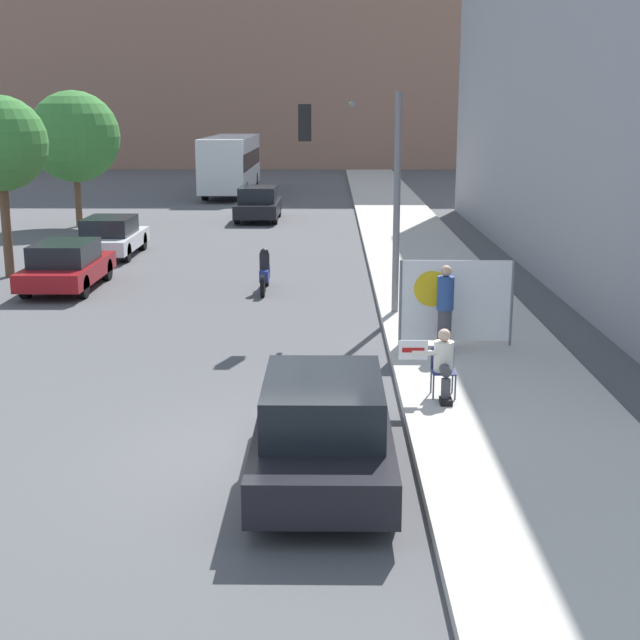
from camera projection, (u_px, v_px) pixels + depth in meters
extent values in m
plane|color=#4F4F51|center=(274.00, 458.00, 13.04)|extent=(160.00, 160.00, 0.00)
cube|color=#B7B2A8|center=(429.00, 271.00, 27.56)|extent=(3.65, 90.00, 0.18)
cylinder|color=#474C56|center=(433.00, 387.00, 15.07)|extent=(0.03, 0.03, 0.42)
cylinder|color=#474C56|center=(455.00, 388.00, 15.07)|extent=(0.03, 0.03, 0.42)
cylinder|color=#474C56|center=(431.00, 381.00, 15.43)|extent=(0.03, 0.03, 0.42)
cylinder|color=#474C56|center=(452.00, 381.00, 15.43)|extent=(0.03, 0.03, 0.42)
cube|color=navy|center=(443.00, 372.00, 15.20)|extent=(0.40, 0.40, 0.02)
cube|color=navy|center=(442.00, 358.00, 15.34)|extent=(0.40, 0.02, 0.38)
cylinder|color=#424247|center=(445.00, 369.00, 15.02)|extent=(0.18, 0.42, 0.18)
cylinder|color=#424247|center=(446.00, 391.00, 14.89)|extent=(0.16, 0.16, 0.42)
cube|color=black|center=(446.00, 401.00, 14.87)|extent=(0.20, 0.28, 0.10)
cylinder|color=silver|center=(444.00, 356.00, 15.17)|extent=(0.34, 0.34, 0.52)
sphere|color=beige|center=(444.00, 335.00, 15.08)|extent=(0.22, 0.22, 0.22)
cylinder|color=silver|center=(425.00, 353.00, 15.07)|extent=(0.45, 0.09, 0.09)
cube|color=white|center=(413.00, 350.00, 15.07)|extent=(0.50, 0.02, 0.34)
cube|color=#AD1414|center=(413.00, 350.00, 15.05)|extent=(0.38, 0.01, 0.08)
cylinder|color=#424247|center=(444.00, 330.00, 18.04)|extent=(0.28, 0.28, 0.86)
cylinder|color=navy|center=(445.00, 293.00, 17.86)|extent=(0.34, 0.34, 0.68)
sphere|color=tan|center=(446.00, 271.00, 17.75)|extent=(0.23, 0.23, 0.23)
cylinder|color=slate|center=(400.00, 303.00, 18.39)|extent=(0.06, 0.06, 1.79)
cylinder|color=slate|center=(512.00, 303.00, 18.36)|extent=(0.06, 0.06, 1.79)
cube|color=white|center=(456.00, 301.00, 18.37)|extent=(2.30, 0.02, 1.69)
cylinder|color=yellow|center=(432.00, 289.00, 18.29)|extent=(0.74, 0.01, 0.74)
cylinder|color=slate|center=(397.00, 204.00, 21.06)|extent=(0.16, 0.16, 5.21)
cylinder|color=slate|center=(352.00, 104.00, 20.54)|extent=(0.11, 2.17, 0.11)
cube|color=black|center=(305.00, 123.00, 20.64)|extent=(0.30, 0.30, 0.84)
sphere|color=green|center=(305.00, 135.00, 20.71)|extent=(0.18, 0.18, 0.18)
cube|color=black|center=(323.00, 440.00, 12.23)|extent=(1.83, 4.31, 0.57)
cube|color=black|center=(323.00, 402.00, 11.92)|extent=(1.58, 2.24, 0.66)
cylinder|color=black|center=(271.00, 422.00, 13.60)|extent=(0.22, 0.64, 0.64)
cylinder|color=black|center=(377.00, 423.00, 13.58)|extent=(0.22, 0.64, 0.64)
cylinder|color=black|center=(257.00, 497.00, 11.00)|extent=(0.22, 0.64, 0.64)
cylinder|color=black|center=(387.00, 498.00, 10.98)|extent=(0.22, 0.64, 0.64)
cube|color=maroon|center=(67.00, 271.00, 25.14)|extent=(1.77, 4.20, 0.49)
cube|color=black|center=(64.00, 253.00, 24.85)|extent=(1.53, 2.19, 0.60)
cylinder|color=black|center=(55.00, 269.00, 26.47)|extent=(0.22, 0.64, 0.64)
cylinder|color=black|center=(107.00, 269.00, 26.45)|extent=(0.22, 0.64, 0.64)
cylinder|color=black|center=(25.00, 287.00, 23.93)|extent=(0.22, 0.64, 0.64)
cylinder|color=black|center=(83.00, 287.00, 23.91)|extent=(0.22, 0.64, 0.64)
cube|color=silver|center=(112.00, 241.00, 30.77)|extent=(1.81, 4.19, 0.49)
cube|color=black|center=(109.00, 226.00, 30.48)|extent=(1.55, 2.18, 0.60)
cylinder|color=black|center=(99.00, 241.00, 32.08)|extent=(0.22, 0.64, 0.64)
cylinder|color=black|center=(142.00, 241.00, 32.07)|extent=(0.22, 0.64, 0.64)
cylinder|color=black|center=(79.00, 252.00, 29.56)|extent=(0.22, 0.64, 0.64)
cylinder|color=black|center=(126.00, 253.00, 29.54)|extent=(0.22, 0.64, 0.64)
cube|color=black|center=(258.00, 208.00, 40.44)|extent=(1.89, 4.41, 0.59)
cube|color=black|center=(258.00, 194.00, 40.12)|extent=(1.63, 2.29, 0.68)
cylinder|color=black|center=(243.00, 210.00, 41.83)|extent=(0.22, 0.64, 0.64)
cylinder|color=black|center=(278.00, 210.00, 41.81)|extent=(0.22, 0.64, 0.64)
cylinder|color=black|center=(237.00, 217.00, 39.18)|extent=(0.22, 0.64, 0.64)
cylinder|color=black|center=(275.00, 217.00, 39.16)|extent=(0.22, 0.64, 0.64)
cube|color=silver|center=(231.00, 162.00, 52.29)|extent=(2.49, 11.28, 2.92)
cube|color=black|center=(231.00, 159.00, 52.24)|extent=(2.51, 10.72, 0.94)
cylinder|color=black|center=(220.00, 181.00, 56.02)|extent=(0.30, 1.04, 1.04)
cylinder|color=black|center=(255.00, 181.00, 56.00)|extent=(0.30, 1.04, 1.04)
cylinder|color=black|center=(205.00, 191.00, 49.22)|extent=(0.30, 1.04, 1.04)
cylinder|color=black|center=(244.00, 191.00, 49.19)|extent=(0.30, 1.04, 1.04)
cube|color=navy|center=(265.00, 274.00, 24.83)|extent=(0.24, 0.94, 0.32)
cylinder|color=black|center=(264.00, 263.00, 24.70)|extent=(0.28, 0.28, 0.54)
sphere|color=black|center=(264.00, 253.00, 24.64)|extent=(0.24, 0.24, 0.24)
cylinder|color=black|center=(267.00, 275.00, 25.64)|extent=(0.10, 0.60, 0.60)
cylinder|color=black|center=(263.00, 286.00, 24.11)|extent=(0.10, 0.60, 0.60)
cylinder|color=brown|center=(6.00, 227.00, 26.76)|extent=(0.28, 0.28, 3.00)
cylinder|color=brown|center=(78.00, 198.00, 38.26)|extent=(0.28, 0.28, 2.47)
sphere|color=#387A33|center=(74.00, 137.00, 37.66)|extent=(3.84, 3.84, 3.84)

